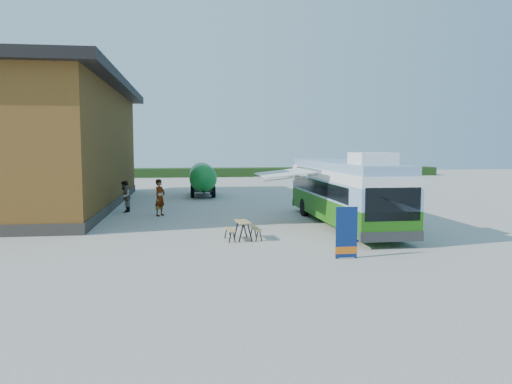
{
  "coord_description": "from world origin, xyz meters",
  "views": [
    {
      "loc": [
        -2.25,
        -20.94,
        3.67
      ],
      "look_at": [
        1.05,
        3.08,
        1.4
      ],
      "focal_mm": 35.0,
      "sensor_mm": 36.0,
      "label": 1
    }
  ],
  "objects": [
    {
      "name": "hedge",
      "position": [
        8.0,
        38.0,
        0.5
      ],
      "size": [
        40.0,
        3.0,
        1.0
      ],
      "primitive_type": "cube",
      "color": "#264419",
      "rests_on": "ground"
    },
    {
      "name": "person_b",
      "position": [
        -5.7,
        7.01,
        0.86
      ],
      "size": [
        0.73,
        0.9,
        1.73
      ],
      "primitive_type": "imported",
      "rotation": [
        0.0,
        0.0,
        -1.67
      ],
      "color": "#999999",
      "rests_on": "ground"
    },
    {
      "name": "awning",
      "position": [
        2.28,
        1.23,
        2.48
      ],
      "size": [
        2.4,
        3.9,
        0.49
      ],
      "rotation": [
        0.0,
        0.0,
        0.01
      ],
      "color": "white",
      "rests_on": "ground"
    },
    {
      "name": "barn",
      "position": [
        -10.5,
        10.0,
        3.59
      ],
      "size": [
        9.6,
        21.2,
        7.5
      ],
      "color": "brown",
      "rests_on": "ground"
    },
    {
      "name": "picnic_table",
      "position": [
        -0.14,
        -1.87,
        0.54
      ],
      "size": [
        1.38,
        1.25,
        0.73
      ],
      "rotation": [
        0.0,
        0.0,
        0.1
      ],
      "color": "tan",
      "rests_on": "ground"
    },
    {
      "name": "banner",
      "position": [
        2.83,
        -5.53,
        0.69
      ],
      "size": [
        0.74,
        0.18,
        1.7
      ],
      "rotation": [
        0.0,
        0.0,
        0.01
      ],
      "color": "navy",
      "rests_on": "ground"
    },
    {
      "name": "ground",
      "position": [
        0.0,
        0.0,
        0.0
      ],
      "size": [
        100.0,
        100.0,
        0.0
      ],
      "primitive_type": "plane",
      "color": "#BCB7AD",
      "rests_on": "ground"
    },
    {
      "name": "slurry_tanker",
      "position": [
        -1.19,
        15.4,
        1.36
      ],
      "size": [
        1.91,
        6.41,
        2.36
      ],
      "rotation": [
        0.0,
        0.0,
        -0.0
      ],
      "color": "#15782B",
      "rests_on": "ground"
    },
    {
      "name": "person_a",
      "position": [
        -3.7,
        5.33,
        0.96
      ],
      "size": [
        0.78,
        0.84,
        1.92
      ],
      "primitive_type": "imported",
      "rotation": [
        0.0,
        0.0,
        0.96
      ],
      "color": "#999999",
      "rests_on": "ground"
    },
    {
      "name": "bus",
      "position": [
        4.83,
        1.02,
        1.62
      ],
      "size": [
        2.44,
        11.08,
        3.4
      ],
      "rotation": [
        0.0,
        0.0,
        0.01
      ],
      "color": "#307613",
      "rests_on": "ground"
    }
  ]
}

